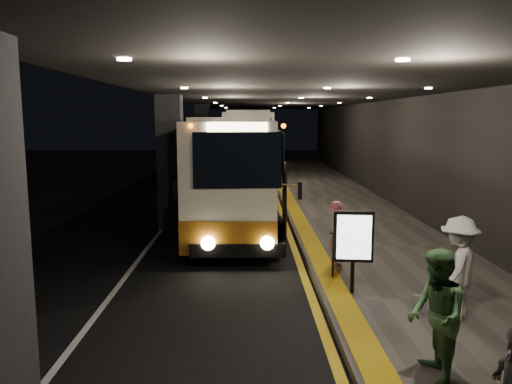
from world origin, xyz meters
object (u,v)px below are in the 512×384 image
object	(u,v)px
stanchion_post	(333,255)
coach_second	(248,147)
passenger_waiting_white	(459,268)
coach_third	(244,140)
bag_polka	(420,303)
passenger_waiting_green	(436,316)
passenger_boarding	(338,234)
info_sign	(353,238)
coach_main	(241,174)

from	to	relation	value
stanchion_post	coach_second	bearing A→B (deg)	95.13
passenger_waiting_white	stanchion_post	world-z (taller)	passenger_waiting_white
coach_second	coach_third	bearing A→B (deg)	91.71
coach_third	stanchion_post	bearing A→B (deg)	-88.54
bag_polka	coach_second	bearing A→B (deg)	97.84
passenger_waiting_green	stanchion_post	bearing A→B (deg)	-168.30
coach_second	stanchion_post	size ratio (longest dim) A/B	12.44
passenger_waiting_white	bag_polka	xyz separation A→B (m)	(-0.53, 0.30, -0.76)
coach_third	bag_polka	xyz separation A→B (m)	(3.39, -32.45, -1.55)
coach_second	passenger_waiting_green	xyz separation A→B (m)	(2.45, -24.92, -0.84)
passenger_waiting_green	passenger_boarding	bearing A→B (deg)	-171.99
coach_third	info_sign	bearing A→B (deg)	-88.28
coach_third	stanchion_post	xyz separation A→B (m)	(2.13, -30.44, -1.20)
passenger_waiting_green	passenger_waiting_white	world-z (taller)	passenger_waiting_white
bag_polka	stanchion_post	size ratio (longest dim) A/B	0.31
coach_second	info_sign	size ratio (longest dim) A/B	7.46
passenger_waiting_white	info_sign	distance (m)	2.05
coach_main	coach_third	world-z (taller)	coach_third
coach_second	bag_polka	size ratio (longest dim) A/B	40.56
passenger_waiting_white	info_sign	size ratio (longest dim) A/B	1.09
coach_second	passenger_waiting_green	size ratio (longest dim) A/B	6.95
passenger_boarding	bag_polka	size ratio (longest dim) A/B	5.16
passenger_waiting_green	bag_polka	world-z (taller)	passenger_waiting_green
info_sign	coach_main	bearing A→B (deg)	113.56
passenger_waiting_green	passenger_waiting_white	size ratio (longest dim) A/B	0.99
coach_second	passenger_waiting_white	size ratio (longest dim) A/B	6.87
passenger_waiting_green	info_sign	size ratio (longest dim) A/B	1.07
passenger_waiting_white	stanchion_post	distance (m)	2.96
coach_main	coach_second	distance (m)	13.98
coach_second	stanchion_post	distance (m)	20.64
passenger_waiting_green	bag_polka	xyz separation A→B (m)	(0.65, 2.39, -0.75)
coach_main	passenger_boarding	world-z (taller)	coach_main
coach_main	passenger_waiting_white	bearing A→B (deg)	-63.77
passenger_waiting_white	stanchion_post	xyz separation A→B (m)	(-1.80, 2.32, -0.41)
passenger_boarding	coach_third	bearing A→B (deg)	15.01
passenger_waiting_white	passenger_boarding	bearing A→B (deg)	-113.26
passenger_waiting_white	info_sign	bearing A→B (deg)	-89.48
passenger_waiting_green	bag_polka	size ratio (longest dim) A/B	5.83
coach_main	passenger_waiting_white	distance (m)	9.71
info_sign	passenger_waiting_white	bearing A→B (deg)	-32.75
coach_main	passenger_waiting_green	xyz separation A→B (m)	(2.74, -10.95, -0.66)
coach_third	passenger_boarding	bearing A→B (deg)	-87.99
info_sign	stanchion_post	xyz separation A→B (m)	(-0.22, 1.03, -0.63)
coach_third	info_sign	world-z (taller)	coach_third
coach_third	passenger_waiting_white	distance (m)	33.00
coach_second	bag_polka	distance (m)	22.80
coach_main	coach_second	xyz separation A→B (m)	(0.29, 13.98, 0.18)
coach_third	passenger_waiting_green	distance (m)	34.96
passenger_boarding	passenger_waiting_white	size ratio (longest dim) A/B	0.87
stanchion_post	coach_third	bearing A→B (deg)	94.00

